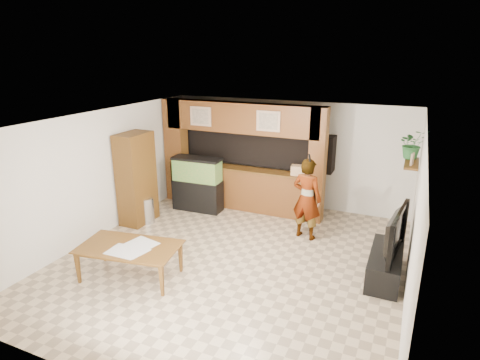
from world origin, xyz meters
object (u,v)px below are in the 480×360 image
at_px(person, 307,199).
at_px(dining_table, 130,263).
at_px(pantry_cabinet, 136,179).
at_px(television, 389,231).
at_px(aquarium, 198,185).

distance_m(person, dining_table, 3.66).
distance_m(pantry_cabinet, dining_table, 2.57).
height_order(pantry_cabinet, television, pantry_cabinet).
bearing_deg(aquarium, pantry_cabinet, -129.68).
bearing_deg(aquarium, television, -20.12).
height_order(aquarium, dining_table, aquarium).
height_order(television, dining_table, television).
relative_size(pantry_cabinet, television, 1.51).
relative_size(pantry_cabinet, dining_table, 1.22).
bearing_deg(person, pantry_cabinet, 23.37).
xyz_separation_m(aquarium, television, (4.47, -1.41, 0.22)).
bearing_deg(dining_table, pantry_cabinet, 114.31).
distance_m(pantry_cabinet, person, 3.76).
relative_size(television, dining_table, 0.81).
xyz_separation_m(pantry_cabinet, television, (5.35, -0.25, -0.16)).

